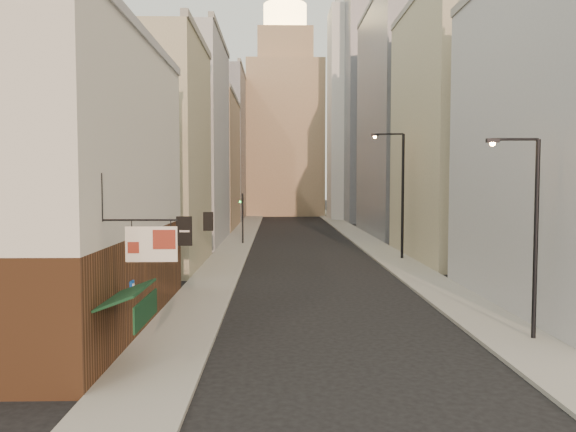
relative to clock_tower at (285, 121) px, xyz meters
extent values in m
plane|color=black|center=(1.00, -92.00, -17.63)|extent=(360.00, 360.00, 0.00)
cube|color=gray|center=(-5.50, -37.00, -17.56)|extent=(3.00, 140.00, 0.15)
cube|color=gray|center=(7.50, -37.00, -17.56)|extent=(3.00, 140.00, 0.15)
cube|color=brown|center=(-10.00, -83.00, -15.63)|extent=(6.00, 16.00, 4.00)
cube|color=silver|center=(-10.00, -83.00, -9.63)|extent=(6.00, 16.00, 8.00)
cube|color=#A4A5AA|center=(-7.20, -83.00, -5.53)|extent=(0.60, 16.00, 0.40)
cylinder|color=black|center=(-5.90, -89.00, -12.73)|extent=(2.40, 0.06, 0.06)
cube|color=beige|center=(-5.50, -89.00, -13.48)|extent=(1.60, 0.06, 1.10)
cube|color=maroon|center=(-5.10, -89.00, -13.33)|extent=(0.70, 0.10, 0.60)
cube|color=maroon|center=(-6.05, -89.00, -13.58)|extent=(0.35, 0.10, 0.35)
cube|color=black|center=(-6.35, -88.80, -15.08)|extent=(1.25, 3.00, 0.52)
cube|color=black|center=(-5.75, -88.80, -15.58)|extent=(0.06, 3.00, 0.80)
cube|color=#0D44B2|center=(-6.95, -85.80, -15.43)|extent=(0.08, 0.40, 0.50)
cube|color=black|center=(-6.30, -78.00, -14.03)|extent=(0.80, 0.08, 1.50)
cube|color=black|center=(-6.30, -68.00, -14.23)|extent=(0.70, 0.08, 1.30)
cube|color=tan|center=(-11.00, -66.00, -9.63)|extent=(8.00, 12.00, 16.00)
cube|color=#A4A5AA|center=(-11.00, -50.00, -7.63)|extent=(8.00, 16.00, 20.00)
cube|color=#9E805E|center=(-11.00, -32.00, -9.13)|extent=(8.00, 18.00, 17.00)
cube|color=gray|center=(-11.00, -12.00, -5.63)|extent=(8.00, 20.00, 24.00)
cube|color=tan|center=(13.00, -62.00, -7.63)|extent=(8.00, 16.00, 20.00)
cube|color=gray|center=(13.00, -42.00, -4.63)|extent=(8.00, 20.00, 26.00)
cube|color=gray|center=(19.00, -14.00, 7.37)|extent=(20.00, 22.00, 50.00)
cube|color=#9E805E|center=(0.00, 0.00, -3.63)|extent=(14.00, 14.00, 28.00)
cube|color=#9E805E|center=(0.00, 0.00, 13.37)|extent=(10.00, 10.00, 6.00)
cylinder|color=#FFCC72|center=(0.00, 0.00, 18.87)|extent=(8.00, 8.00, 5.00)
cube|color=silver|center=(11.00, -14.00, -0.63)|extent=(8.00, 8.00, 34.00)
cylinder|color=silver|center=(11.00, -14.00, 17.87)|extent=(6.00, 6.00, 3.00)
cylinder|color=black|center=(8.14, -85.51, -13.80)|extent=(0.17, 0.17, 7.67)
cylinder|color=black|center=(7.29, -85.48, -9.97)|extent=(1.71, 0.16, 0.10)
cube|color=black|center=(6.44, -85.45, -10.01)|extent=(0.47, 0.20, 0.15)
sphere|color=#FF933F|center=(6.44, -85.45, -10.12)|extent=(0.20, 0.20, 0.20)
cylinder|color=black|center=(8.19, -62.93, -12.73)|extent=(0.22, 0.22, 9.81)
cylinder|color=black|center=(7.11, -62.77, -7.83)|extent=(2.17, 0.45, 0.13)
cube|color=black|center=(6.03, -62.61, -7.88)|extent=(0.63, 0.33, 0.20)
sphere|color=#FF933F|center=(6.03, -62.61, -8.02)|extent=(0.26, 0.26, 0.26)
cylinder|color=black|center=(-4.93, -51.85, -15.13)|extent=(0.16, 0.16, 5.00)
imported|color=black|center=(-4.93, -51.85, -13.43)|extent=(0.49, 0.49, 1.28)
sphere|color=#19E533|center=(-5.18, -51.85, -13.43)|extent=(0.16, 0.16, 0.16)
camera|label=1|loc=(-1.63, -106.33, -11.58)|focal=35.00mm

